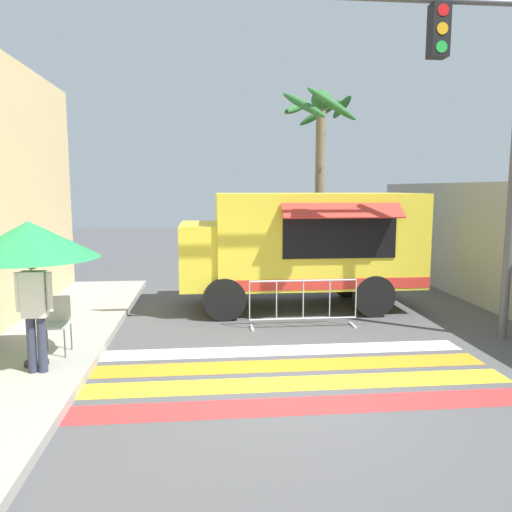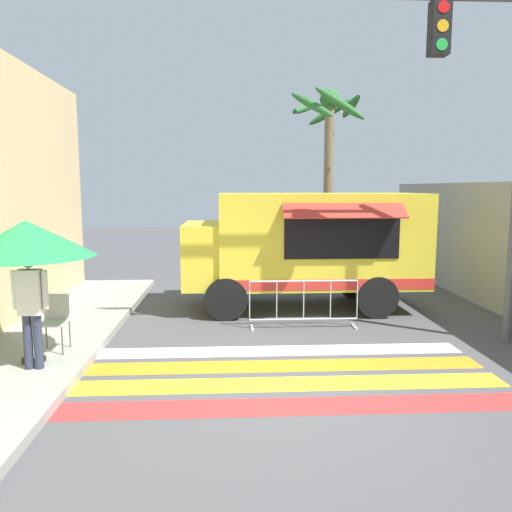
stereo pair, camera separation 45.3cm
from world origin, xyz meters
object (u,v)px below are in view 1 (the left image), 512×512
Objects in this scene: folding_chair at (56,319)px; patio_umbrella at (29,240)px; traffic_signal_pole at (471,99)px; barricade_front at (303,304)px; palm_tree at (319,141)px; vendor_person at (34,304)px; food_truck at (298,242)px.

patio_umbrella is at bearing -125.42° from folding_chair.
folding_chair is at bearing 75.32° from patio_umbrella.
traffic_signal_pole is 2.90× the size of barricade_front.
barricade_front is 0.39× the size of palm_tree.
folding_chair is at bearing -131.07° from palm_tree.
palm_tree is at bearing 65.02° from vendor_person.
patio_umbrella is 0.98m from vendor_person.
palm_tree is at bearing 74.35° from barricade_front.
food_truck is at bearing 83.61° from barricade_front.
food_truck is at bearing 131.54° from traffic_signal_pole.
traffic_signal_pole is 1.13× the size of palm_tree.
traffic_signal_pole is at bearing 23.17° from vendor_person.
traffic_signal_pole is 8.07m from vendor_person.
traffic_signal_pole reaches higher than palm_tree.
food_truck reaches higher than barricade_front.
patio_umbrella is (-4.81, -3.93, 0.51)m from food_truck.
palm_tree is (-1.31, 6.36, -0.15)m from traffic_signal_pole.
folding_chair is 0.42× the size of barricade_front.
vendor_person is (-4.68, -4.25, -0.41)m from food_truck.
traffic_signal_pole is at bearing -22.58° from barricade_front.
food_truck is at bearing 39.26° from patio_umbrella.
patio_umbrella is 1.25× the size of vendor_person.
traffic_signal_pole reaches higher than food_truck.
palm_tree reaches higher than patio_umbrella.
food_truck is at bearing -110.09° from palm_tree.
traffic_signal_pole is 7.82m from patio_umbrella.
folding_chair is 0.16× the size of palm_tree.
palm_tree is (1.46, 5.20, 3.79)m from barricade_front.
folding_chair is (-7.24, -0.44, -3.72)m from traffic_signal_pole.
barricade_front is at bearing 41.78° from vendor_person.
traffic_signal_pole is 8.15m from folding_chair.
barricade_front is (4.46, 1.59, -0.22)m from folding_chair.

